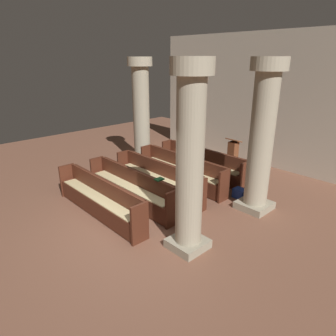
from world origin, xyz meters
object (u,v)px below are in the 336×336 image
at_px(pillar_aisle_rear, 190,159).
at_px(hymn_book, 159,179).
at_px(pillar_far_side, 141,110).
at_px(lectern, 233,156).
at_px(kneeler_box_blue, 240,193).
at_px(pew_row_2, 157,177).
at_px(pew_row_4, 99,197).
at_px(pew_row_0, 202,162).
at_px(pew_row_1, 181,169).
at_px(pew_row_3, 130,186).
at_px(pillar_aisle_side, 262,136).

bearing_deg(pillar_aisle_rear, hymn_book, 159.50).
height_order(pillar_far_side, lectern, pillar_far_side).
distance_m(pillar_aisle_rear, kneeler_box_blue, 3.34).
height_order(pew_row_2, pillar_far_side, pillar_far_side).
bearing_deg(pew_row_4, pillar_far_side, 126.21).
bearing_deg(hymn_book, pillar_far_side, 147.48).
height_order(pew_row_0, pew_row_1, same).
bearing_deg(pew_row_0, pew_row_3, -90.00).
xyz_separation_m(pew_row_1, pillar_far_side, (-2.39, 0.41, 1.44)).
height_order(pew_row_0, pillar_far_side, pillar_far_side).
height_order(pew_row_4, pillar_aisle_side, pillar_aisle_side).
bearing_deg(hymn_book, pillar_aisle_rear, -20.50).
bearing_deg(pew_row_3, pillar_aisle_side, 41.12).
relative_size(pew_row_2, pillar_aisle_rear, 0.90).
bearing_deg(pillar_far_side, pillar_aisle_rear, -29.04).
xyz_separation_m(pew_row_2, pew_row_3, (0.00, -0.95, 0.00)).
distance_m(pew_row_0, hymn_book, 2.85).
height_order(pew_row_2, pillar_aisle_side, pillar_aisle_side).
height_order(pillar_far_side, kneeler_box_blue, pillar_far_side).
xyz_separation_m(pew_row_4, kneeler_box_blue, (1.81, 3.33, -0.35)).
bearing_deg(pillar_far_side, pew_row_1, -9.69).
height_order(pillar_aisle_side, pillar_aisle_rear, same).
distance_m(pew_row_1, kneeler_box_blue, 1.90).
relative_size(pew_row_1, pillar_aisle_rear, 0.90).
distance_m(pew_row_3, lectern, 4.22).
height_order(pew_row_4, lectern, lectern).
xyz_separation_m(pew_row_1, pillar_aisle_side, (2.44, 0.23, 1.44)).
bearing_deg(pew_row_4, pillar_aisle_rear, 13.42).
bearing_deg(pillar_far_side, pew_row_3, -44.05).
bearing_deg(pew_row_2, pew_row_4, -90.00).
bearing_deg(pew_row_1, pew_row_4, -90.00).
bearing_deg(pew_row_1, hymn_book, -61.42).
bearing_deg(pillar_aisle_side, pew_row_0, 163.43).
distance_m(pew_row_2, hymn_book, 1.27).
bearing_deg(kneeler_box_blue, pillar_aisle_side, -22.29).
relative_size(pew_row_0, kneeler_box_blue, 10.25).
relative_size(pew_row_1, pillar_far_side, 0.90).
relative_size(pew_row_2, pew_row_4, 1.00).
bearing_deg(pillar_far_side, hymn_book, -32.52).
bearing_deg(hymn_book, pillar_aisle_side, 52.08).
bearing_deg(pew_row_2, lectern, 85.67).
height_order(pew_row_2, pew_row_4, same).
distance_m(pew_row_3, pew_row_4, 0.95).
bearing_deg(pillar_aisle_side, pew_row_3, -138.88).
distance_m(lectern, hymn_book, 4.10).
height_order(pillar_aisle_side, kneeler_box_blue, pillar_aisle_side).
relative_size(pew_row_4, pillar_far_side, 0.90).
height_order(pew_row_1, kneeler_box_blue, pew_row_1).
xyz_separation_m(pew_row_1, lectern, (0.25, 2.31, -0.02)).
xyz_separation_m(pillar_aisle_rear, kneeler_box_blue, (-0.63, 2.75, -1.79)).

